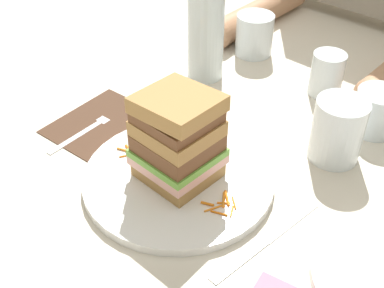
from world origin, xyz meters
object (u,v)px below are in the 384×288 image
(napkin_dark, at_px, (100,122))
(empty_tumbler_0, at_px, (254,35))
(main_plate, at_px, (178,178))
(knife, at_px, (264,241))
(juice_glass, at_px, (337,132))
(sandwich, at_px, (178,139))
(empty_tumbler_2, at_px, (377,111))
(fork, at_px, (90,127))
(water_bottle, at_px, (206,14))
(empty_tumbler_1, at_px, (327,74))

(napkin_dark, xyz_separation_m, empty_tumbler_0, (0.05, 0.38, 0.04))
(main_plate, xyz_separation_m, napkin_dark, (-0.20, 0.02, -0.01))
(knife, distance_m, juice_glass, 0.22)
(sandwich, distance_m, empty_tumbler_2, 0.35)
(knife, height_order, juice_glass, juice_glass)
(sandwich, xyz_separation_m, fork, (-0.20, -0.01, -0.08))
(water_bottle, height_order, empty_tumbler_1, water_bottle)
(water_bottle, distance_m, empty_tumbler_1, 0.25)
(main_plate, height_order, water_bottle, water_bottle)
(water_bottle, xyz_separation_m, empty_tumbler_0, (0.01, 0.14, -0.09))
(main_plate, xyz_separation_m, fork, (-0.20, -0.00, -0.00))
(fork, xyz_separation_m, empty_tumbler_2, (0.36, 0.32, 0.03))
(knife, relative_size, water_bottle, 0.70)
(main_plate, distance_m, fork, 0.20)
(empty_tumbler_2, bearing_deg, empty_tumbler_0, 165.33)
(water_bottle, bearing_deg, empty_tumbler_2, 9.83)
(sandwich, distance_m, water_bottle, 0.31)
(fork, bearing_deg, empty_tumbler_0, 83.62)
(sandwich, distance_m, napkin_dark, 0.22)
(napkin_dark, distance_m, empty_tumbler_2, 0.47)
(napkin_dark, height_order, empty_tumbler_2, empty_tumbler_2)
(napkin_dark, xyz_separation_m, empty_tumbler_1, (0.24, 0.34, 0.04))
(sandwich, relative_size, napkin_dark, 0.82)
(napkin_dark, height_order, fork, fork)
(fork, relative_size, empty_tumbler_2, 2.18)
(napkin_dark, height_order, knife, same)
(sandwich, xyz_separation_m, juice_glass, (0.14, 0.21, -0.03))
(main_plate, relative_size, napkin_dark, 1.66)
(empty_tumbler_1, bearing_deg, napkin_dark, -124.65)
(empty_tumbler_0, bearing_deg, empty_tumbler_1, -10.75)
(empty_tumbler_2, bearing_deg, empty_tumbler_1, 159.41)
(sandwich, height_order, fork, sandwich)
(main_plate, xyz_separation_m, water_bottle, (-0.17, 0.26, 0.12))
(empty_tumbler_0, bearing_deg, knife, -51.82)
(main_plate, relative_size, fork, 1.70)
(empty_tumbler_0, distance_m, empty_tumbler_1, 0.19)
(napkin_dark, distance_m, knife, 0.37)
(napkin_dark, height_order, empty_tumbler_1, empty_tumbler_1)
(knife, height_order, empty_tumbler_1, empty_tumbler_1)
(sandwich, height_order, empty_tumbler_1, sandwich)
(main_plate, bearing_deg, juice_glass, 55.95)
(empty_tumbler_0, relative_size, empty_tumbler_2, 1.11)
(sandwich, height_order, water_bottle, water_bottle)
(main_plate, xyz_separation_m, sandwich, (0.00, 0.00, 0.07))
(main_plate, height_order, empty_tumbler_0, empty_tumbler_0)
(water_bottle, bearing_deg, fork, -96.56)
(juice_glass, distance_m, empty_tumbler_2, 0.11)
(sandwich, distance_m, knife, 0.18)
(napkin_dark, distance_m, water_bottle, 0.27)
(knife, xyz_separation_m, water_bottle, (-0.33, 0.27, 0.13))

